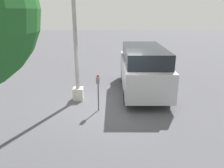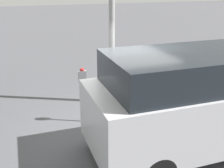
{
  "view_description": "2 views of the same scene",
  "coord_description": "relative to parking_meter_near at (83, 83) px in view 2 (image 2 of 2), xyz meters",
  "views": [
    {
      "loc": [
        -8.55,
        0.21,
        3.81
      ],
      "look_at": [
        0.0,
        0.09,
        0.95
      ],
      "focal_mm": 35.0,
      "sensor_mm": 36.0,
      "label": 1
    },
    {
      "loc": [
        -2.07,
        -5.93,
        3.53
      ],
      "look_at": [
        0.02,
        -0.19,
        1.29
      ],
      "focal_mm": 45.0,
      "sensor_mm": 36.0,
      "label": 2
    }
  ],
  "objects": [
    {
      "name": "lamp_post",
      "position": [
        1.14,
        0.96,
        1.25
      ],
      "size": [
        0.44,
        0.44,
        6.68
      ],
      "color": "beige",
      "rests_on": "ground"
    },
    {
      "name": "parking_meter_near",
      "position": [
        0.0,
        0.0,
        0.0
      ],
      "size": [
        0.21,
        0.13,
        1.49
      ],
      "rotation": [
        0.0,
        0.0,
        -0.12
      ],
      "color": "#4C4C4C",
      "rests_on": "ground"
    },
    {
      "name": "ground_plane",
      "position": [
        0.48,
        -0.64,
        -1.1
      ],
      "size": [
        80.0,
        80.0,
        0.0
      ],
      "primitive_type": "plane",
      "color": "#4C4C51"
    },
    {
      "name": "parked_van",
      "position": [
        2.17,
        -2.09,
        0.09
      ],
      "size": [
        5.14,
        2.08,
        2.23
      ],
      "rotation": [
        0.0,
        0.0,
        -0.02
      ],
      "color": "#B2B2B7",
      "rests_on": "ground"
    }
  ]
}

